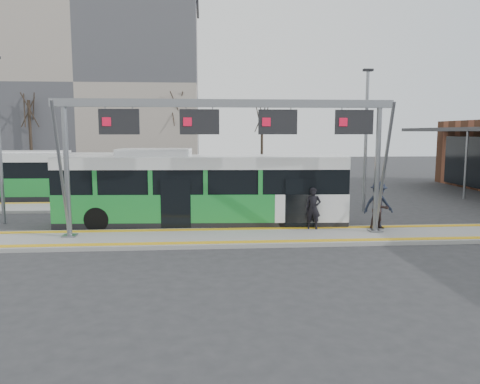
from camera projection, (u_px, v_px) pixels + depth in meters
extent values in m
plane|color=#2D2D30|center=(240.00, 239.00, 18.11)|extent=(120.00, 120.00, 0.00)
cube|color=gray|center=(240.00, 237.00, 18.10)|extent=(22.00, 3.00, 0.15)
cube|color=gray|center=(156.00, 206.00, 25.70)|extent=(20.00, 3.00, 0.15)
cube|color=gold|center=(237.00, 229.00, 19.22)|extent=(22.00, 0.35, 0.02)
cube|color=gold|center=(242.00, 242.00, 16.95)|extent=(22.00, 0.35, 0.02)
cube|color=gold|center=(158.00, 202.00, 26.83)|extent=(20.00, 0.35, 0.02)
cylinder|color=slate|center=(67.00, 171.00, 17.57)|extent=(0.20, 0.20, 5.05)
cube|color=slate|center=(70.00, 236.00, 17.88)|extent=(0.50, 0.50, 0.06)
cylinder|color=slate|center=(61.00, 172.00, 16.87)|extent=(0.12, 1.46, 4.90)
cylinder|color=slate|center=(377.00, 169.00, 18.49)|extent=(0.20, 0.20, 5.05)
cube|color=slate|center=(375.00, 231.00, 18.80)|extent=(0.50, 0.50, 0.06)
cylinder|color=slate|center=(384.00, 170.00, 17.79)|extent=(0.12, 1.46, 4.90)
cube|color=slate|center=(226.00, 103.00, 17.70)|extent=(13.00, 0.25, 0.30)
cube|color=black|center=(119.00, 122.00, 17.49)|extent=(1.50, 0.12, 0.95)
cube|color=red|center=(107.00, 122.00, 17.38)|extent=(0.32, 0.02, 0.32)
cube|color=black|center=(199.00, 122.00, 17.72)|extent=(1.50, 0.12, 0.95)
cube|color=red|center=(188.00, 122.00, 17.61)|extent=(0.32, 0.02, 0.32)
cube|color=black|center=(278.00, 122.00, 17.95)|extent=(1.50, 0.12, 0.95)
cube|color=red|center=(266.00, 122.00, 17.84)|extent=(0.32, 0.02, 0.32)
cube|color=black|center=(354.00, 122.00, 18.18)|extent=(1.50, 0.12, 0.95)
cube|color=red|center=(343.00, 122.00, 18.07)|extent=(0.32, 0.02, 0.32)
cylinder|color=slate|center=(466.00, 164.00, 28.86)|extent=(0.14, 0.14, 4.30)
cube|color=#AA9C8E|center=(88.00, 88.00, 51.49)|extent=(24.00, 12.00, 18.00)
cube|color=#3F3F42|center=(85.00, 1.00, 50.32)|extent=(24.50, 12.50, 0.40)
cube|color=black|center=(203.00, 221.00, 20.73)|extent=(12.49, 3.31, 0.36)
cube|color=#1E8B33|center=(203.00, 204.00, 20.63)|extent=(12.49, 3.31, 1.18)
cube|color=black|center=(202.00, 179.00, 20.49)|extent=(12.48, 3.23, 1.03)
cube|color=white|center=(202.00, 162.00, 20.39)|extent=(12.49, 3.31, 0.52)
cube|color=orange|center=(343.00, 164.00, 20.54)|extent=(0.15, 1.84, 0.29)
cube|color=white|center=(155.00, 152.00, 20.29)|extent=(3.19, 2.01, 0.31)
cylinder|color=black|center=(97.00, 219.00, 19.44)|extent=(1.05, 0.37, 1.03)
cylinder|color=black|center=(111.00, 210.00, 21.74)|extent=(1.05, 0.37, 1.03)
cylinder|color=black|center=(289.00, 218.00, 19.61)|extent=(1.05, 0.37, 1.03)
cylinder|color=black|center=(283.00, 209.00, 21.92)|extent=(1.05, 0.37, 1.03)
cube|color=black|center=(71.00, 197.00, 28.73)|extent=(11.45, 2.82, 0.33)
cube|color=#1E8B33|center=(70.00, 185.00, 28.64)|extent=(11.45, 2.82, 1.09)
cube|color=black|center=(70.00, 169.00, 28.51)|extent=(11.44, 2.75, 0.95)
cube|color=white|center=(69.00, 157.00, 28.42)|extent=(11.45, 2.82, 0.47)
cylinder|color=black|center=(12.00, 190.00, 29.57)|extent=(0.96, 0.32, 0.95)
cylinder|color=black|center=(123.00, 194.00, 27.78)|extent=(0.96, 0.32, 0.95)
cylinder|color=black|center=(130.00, 190.00, 29.88)|extent=(0.96, 0.32, 0.95)
cylinder|color=black|center=(26.00, 190.00, 29.45)|extent=(0.97, 0.30, 0.97)
cylinder|color=black|center=(39.00, 186.00, 31.61)|extent=(0.97, 0.30, 0.97)
imported|color=black|center=(313.00, 208.00, 19.20)|extent=(0.71, 0.55, 1.71)
imported|color=#2E211F|center=(379.00, 209.00, 19.21)|extent=(0.86, 0.71, 1.62)
imported|color=#1A2130|center=(378.00, 205.00, 19.46)|extent=(1.30, 0.81, 1.93)
cylinder|color=#382B21|center=(176.00, 136.00, 47.33)|extent=(0.28, 0.28, 7.42)
cylinder|color=#382B21|center=(262.00, 141.00, 50.86)|extent=(0.28, 0.28, 6.43)
cylinder|color=#382B21|center=(31.00, 138.00, 45.40)|extent=(0.28, 0.28, 7.19)
cylinder|color=slate|center=(366.00, 142.00, 24.09)|extent=(0.16, 0.16, 7.24)
cube|color=black|center=(368.00, 70.00, 23.63)|extent=(0.50, 0.25, 0.12)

